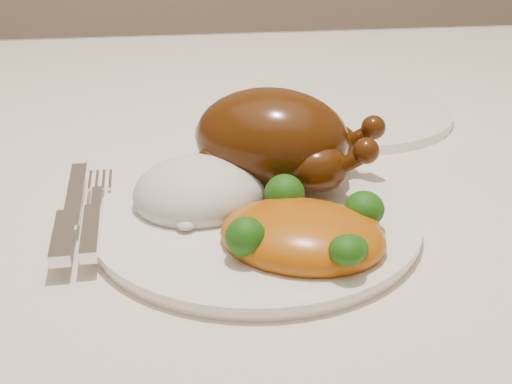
{
  "coord_description": "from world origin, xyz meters",
  "views": [
    {
      "loc": [
        0.0,
        -0.65,
        1.04
      ],
      "look_at": [
        0.06,
        -0.16,
        0.8
      ],
      "focal_mm": 50.0,
      "sensor_mm": 36.0,
      "label": 1
    }
  ],
  "objects": [
    {
      "name": "side_plate",
      "position": [
        0.2,
        0.09,
        0.77
      ],
      "size": [
        0.25,
        0.25,
        0.01
      ],
      "primitive_type": "cylinder",
      "rotation": [
        0.0,
        0.0,
        -0.09
      ],
      "color": "white",
      "rests_on": "tablecloth"
    },
    {
      "name": "dining_table",
      "position": [
        0.0,
        0.0,
        0.67
      ],
      "size": [
        1.6,
        0.9,
        0.76
      ],
      "color": "brown",
      "rests_on": "floor"
    },
    {
      "name": "roast_chicken",
      "position": [
        0.09,
        -0.1,
        0.82
      ],
      "size": [
        0.18,
        0.14,
        0.08
      ],
      "rotation": [
        0.0,
        0.0,
        -0.37
      ],
      "color": "#4D2308",
      "rests_on": "dinner_plate"
    },
    {
      "name": "tablecloth",
      "position": [
        0.0,
        0.0,
        0.74
      ],
      "size": [
        1.73,
        1.03,
        0.18
      ],
      "color": "#F1E5D0",
      "rests_on": "dining_table"
    },
    {
      "name": "mac_and_cheese",
      "position": [
        0.09,
        -0.21,
        0.79
      ],
      "size": [
        0.15,
        0.14,
        0.05
      ],
      "rotation": [
        0.0,
        0.0,
        -0.41
      ],
      "color": "#BA4C0B",
      "rests_on": "dinner_plate"
    },
    {
      "name": "rice_mound",
      "position": [
        0.02,
        -0.13,
        0.79
      ],
      "size": [
        0.13,
        0.12,
        0.06
      ],
      "rotation": [
        0.0,
        0.0,
        0.26
      ],
      "color": "white",
      "rests_on": "dinner_plate"
    },
    {
      "name": "dinner_plate",
      "position": [
        0.06,
        -0.16,
        0.77
      ],
      "size": [
        0.3,
        0.3,
        0.01
      ],
      "primitive_type": "cylinder",
      "rotation": [
        0.0,
        0.0,
        0.2
      ],
      "color": "white",
      "rests_on": "tablecloth"
    },
    {
      "name": "cutlery",
      "position": [
        -0.07,
        -0.16,
        0.78
      ],
      "size": [
        0.04,
        0.17,
        0.01
      ],
      "rotation": [
        0.0,
        0.0,
        0.03
      ],
      "color": "silver",
      "rests_on": "dinner_plate"
    }
  ]
}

